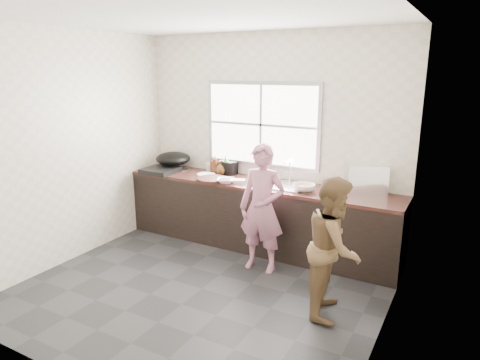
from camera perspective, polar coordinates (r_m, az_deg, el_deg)
The scene contains 30 objects.
floor at distance 4.67m, azimuth -5.11°, elevation -14.28°, with size 3.60×3.20×0.01m, color #28282A.
ceiling at distance 4.12m, azimuth -6.02°, elevation 20.93°, with size 3.60×3.20×0.01m, color silver.
wall_back at distance 5.56m, azimuth 3.90°, elevation 5.29°, with size 3.60×0.01×2.70m, color silver.
wall_left at distance 5.41m, azimuth -21.55°, elevation 4.03°, with size 0.01×3.20×2.70m, color silver.
wall_right at distance 3.52m, azimuth 19.49°, elevation -0.99°, with size 0.01×3.20×2.70m, color beige.
wall_front at distance 3.05m, azimuth -22.85°, elevation -3.61°, with size 3.60×0.01×2.70m, color silver.
cabinet at distance 5.52m, azimuth 2.33°, elevation -4.85°, with size 3.60×0.62×0.82m, color black.
countertop at distance 5.39m, azimuth 2.38°, elevation -0.54°, with size 3.60×0.64×0.04m, color #391C17.
sink at distance 5.24m, azimuth 5.80°, elevation -0.76°, with size 0.55×0.45×0.02m, color silver.
faucet at distance 5.39m, azimuth 6.69°, elevation 1.23°, with size 0.02×0.02×0.30m, color silver.
window_frame at distance 5.56m, azimuth 2.93°, elevation 7.38°, with size 1.60×0.05×1.10m, color #9EA0A5.
window_glazing at distance 5.54m, azimuth 2.82°, elevation 7.36°, with size 1.50×0.01×1.00m, color white.
woman at distance 4.82m, azimuth 2.96°, elevation -4.34°, with size 0.50×0.33×1.37m, color #C37593.
person_side at distance 4.07m, azimuth 12.44°, elevation -8.70°, with size 0.64×0.50×1.32m, color brown.
cutting_board at distance 5.47m, azimuth -3.76°, elevation 0.09°, with size 0.39×0.39×0.04m, color black.
cleaver at distance 5.35m, azimuth -0.26°, elevation 0.05°, with size 0.18×0.09×0.01m, color #B3B6BA.
bowl_mince at distance 5.36m, azimuth -1.88°, elevation -0.09°, with size 0.23×0.23×0.06m, color white.
bowl_crabs at distance 5.05m, azimuth 8.53°, elevation -1.10°, with size 0.21×0.21×0.07m, color silver.
bowl_held at distance 5.04m, azimuth 8.92°, elevation -1.20°, with size 0.19×0.19×0.06m, color white.
black_pot at distance 5.82m, azimuth -1.45°, elevation 1.70°, with size 0.25×0.25×0.18m, color black.
plate_food at distance 5.76m, azimuth -4.55°, elevation 0.73°, with size 0.25×0.25×0.02m, color white.
bottle_green at distance 5.75m, azimuth -1.93°, elevation 2.02°, with size 0.10×0.10×0.27m, color #297F30.
bottle_brown_tall at distance 5.90m, azimuth -3.31°, elevation 2.04°, with size 0.10×0.10×0.21m, color #492512.
bottle_brown_short at distance 5.78m, azimuth -2.50°, elevation 1.60°, with size 0.14×0.14×0.18m, color #4F3213.
glass_jar at distance 5.99m, azimuth -4.16°, elevation 1.74°, with size 0.08×0.08×0.11m, color silver.
burner at distance 5.98m, azimuth -10.56°, elevation 1.27°, with size 0.43×0.43×0.06m, color black.
wok at distance 6.15m, azimuth -8.91°, elevation 2.84°, with size 0.49×0.49×0.18m, color black.
dish_rack at distance 5.14m, azimuth 16.53°, elevation 0.25°, with size 0.44×0.31×0.33m, color white.
pot_lid_left at distance 6.12m, azimuth -8.95°, elevation 1.37°, with size 0.24×0.24×0.01m, color silver.
pot_lid_right at distance 6.14m, azimuth -7.83°, elevation 1.45°, with size 0.23×0.23×0.01m, color #A7AAAD.
Camera 1 is at (2.33, -3.36, 2.24)m, focal length 32.00 mm.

